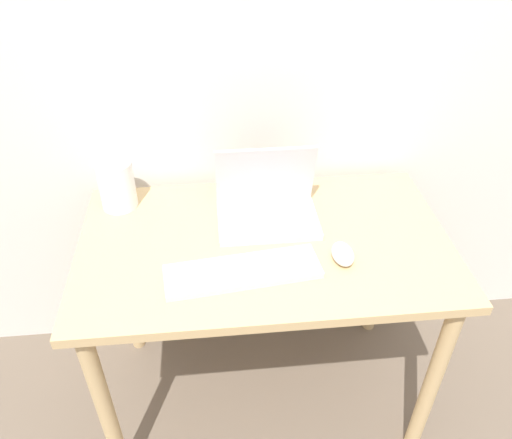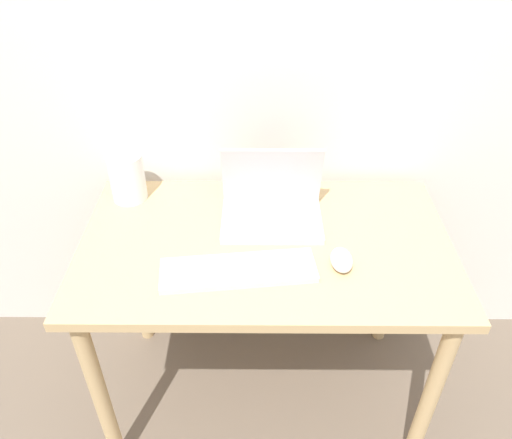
% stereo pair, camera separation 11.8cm
% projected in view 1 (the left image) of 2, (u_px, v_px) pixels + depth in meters
% --- Properties ---
extents(wall_back, '(6.00, 0.05, 2.50)m').
position_uv_depth(wall_back, '(252.00, 35.00, 1.52)').
color(wall_back, silver).
rests_on(wall_back, ground_plane).
extents(desk, '(1.12, 0.66, 0.76)m').
position_uv_depth(desk, '(264.00, 267.00, 1.57)').
color(desk, tan).
rests_on(desk, ground_plane).
extents(laptop, '(0.31, 0.22, 0.23)m').
position_uv_depth(laptop, '(267.00, 204.00, 1.57)').
color(laptop, silver).
rests_on(laptop, desk).
extents(keyboard, '(0.44, 0.18, 0.02)m').
position_uv_depth(keyboard, '(243.00, 271.00, 1.38)').
color(keyboard, silver).
rests_on(keyboard, desk).
extents(mouse, '(0.06, 0.10, 0.04)m').
position_uv_depth(mouse, '(343.00, 254.00, 1.42)').
color(mouse, silver).
rests_on(mouse, desk).
extents(vase, '(0.11, 0.11, 0.23)m').
position_uv_depth(vase, '(115.00, 176.00, 1.58)').
color(vase, white).
rests_on(vase, desk).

